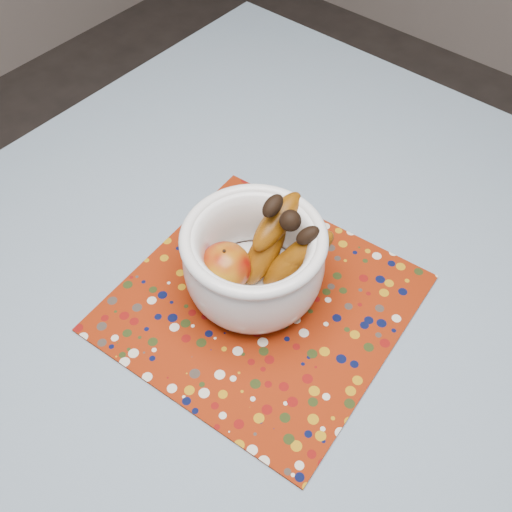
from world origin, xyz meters
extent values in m
plane|color=#2D2826|center=(0.00, 0.00, 0.00)|extent=(4.00, 4.00, 0.00)
cube|color=brown|center=(0.00, 0.00, 0.73)|extent=(1.20, 1.20, 0.04)
cylinder|color=brown|center=(-0.53, 0.53, 0.35)|extent=(0.06, 0.06, 0.71)
cube|color=slate|center=(0.00, 0.00, 0.76)|extent=(1.32, 1.32, 0.01)
cube|color=maroon|center=(-0.05, -0.02, 0.76)|extent=(0.43, 0.43, 0.00)
cylinder|color=white|center=(-0.08, -0.01, 0.77)|extent=(0.11, 0.11, 0.01)
cylinder|color=white|center=(-0.08, -0.01, 0.78)|extent=(0.15, 0.15, 0.01)
torus|color=white|center=(-0.08, -0.01, 0.88)|extent=(0.21, 0.21, 0.02)
ellipsoid|color=#790505|center=(-0.11, -0.03, 0.82)|extent=(0.08, 0.08, 0.07)
sphere|color=black|center=(-0.05, 0.04, 0.90)|extent=(0.03, 0.03, 0.03)
camera|label=1|loc=(0.27, -0.42, 1.52)|focal=42.00mm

